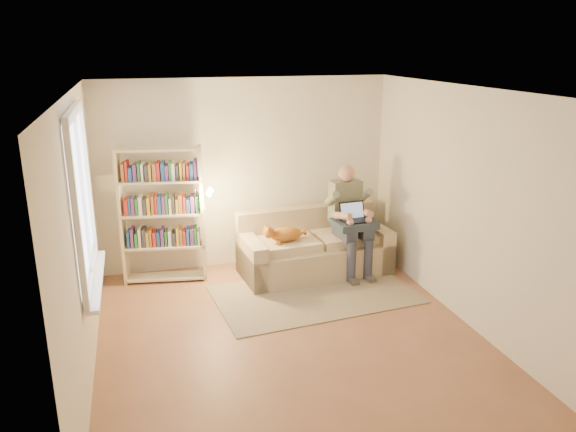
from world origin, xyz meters
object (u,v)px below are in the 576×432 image
object	(u,v)px
cat	(283,234)
bookshelf	(162,209)
person	(349,214)
laptop	(355,216)
sofa	(314,250)

from	to	relation	value
cat	bookshelf	bearing A→B (deg)	160.18
person	laptop	bearing A→B (deg)	-84.77
sofa	cat	size ratio (longest dim) A/B	3.21
sofa	laptop	world-z (taller)	laptop
sofa	laptop	distance (m)	0.76
sofa	person	xyz separation A→B (m)	(0.46, -0.12, 0.52)
cat	bookshelf	distance (m)	1.60
cat	laptop	xyz separation A→B (m)	(0.96, -0.09, 0.20)
sofa	laptop	xyz separation A→B (m)	(0.48, -0.25, 0.53)
laptop	bookshelf	size ratio (longest dim) A/B	0.21
sofa	cat	xyz separation A→B (m)	(-0.47, -0.16, 0.33)
sofa	person	distance (m)	0.70
cat	bookshelf	size ratio (longest dim) A/B	0.36
sofa	laptop	size ratio (longest dim) A/B	5.51
person	laptop	world-z (taller)	person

